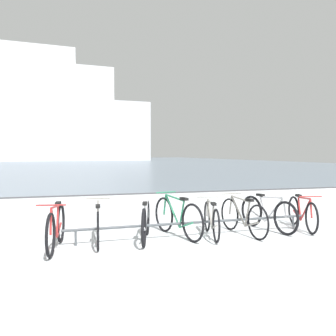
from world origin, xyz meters
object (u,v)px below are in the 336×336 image
Objects in this scene: bicycle_1 at (98,224)px; bicycle_6 at (268,214)px; bicycle_0 at (56,228)px; ferry_ship at (19,114)px; bicycle_5 at (243,217)px; bicycle_3 at (177,217)px; bicycle_7 at (302,213)px; bicycle_4 at (211,219)px; bicycle_2 at (146,221)px.

bicycle_6 is at bearing 1.22° from bicycle_1.
ferry_ship is at bearing 95.15° from bicycle_0.
bicycle_6 is at bearing 16.34° from bicycle_5.
ferry_ship is at bearing 96.95° from bicycle_3.
bicycle_6 reaches higher than bicycle_7.
bicycle_1 is at bearing 177.28° from bicycle_4.
bicycle_5 reaches higher than bicycle_4.
bicycle_0 is at bearing -177.26° from bicycle_7.
bicycle_7 is (4.33, -0.01, -0.01)m from bicycle_1.
bicycle_3 is at bearing 8.37° from bicycle_0.
bicycle_0 is at bearing -171.63° from bicycle_3.
bicycle_3 is (0.66, 0.13, 0.02)m from bicycle_2.
bicycle_2 is 1.30m from bicycle_4.
bicycle_6 is (3.55, 0.08, 0.01)m from bicycle_1.
ferry_ship is (-9.46, 72.55, 8.95)m from bicycle_4.
bicycle_7 is at bearing -0.14° from bicycle_1.
bicycle_2 is 0.97× the size of bicycle_6.
bicycle_3 reaches higher than bicycle_0.
bicycle_5 is 1.48m from bicycle_7.
bicycle_3 is at bearing 163.90° from bicycle_4.
bicycle_6 reaches higher than bicycle_5.
bicycle_3 is 1.04× the size of bicycle_5.
bicycle_2 is (1.61, 0.21, -0.01)m from bicycle_0.
bicycle_7 is (2.15, 0.09, 0.01)m from bicycle_4.
bicycle_6 is 0.79m from bicycle_7.
bicycle_1 is 3.55m from bicycle_6.
ferry_ship reaches higher than bicycle_3.
bicycle_0 reaches higher than bicycle_1.
bicycle_5 is at bearing -163.66° from bicycle_6.
bicycle_4 is at bearing -2.58° from bicycle_2.
bicycle_0 is 0.03× the size of ferry_ship.
ferry_ship is (-11.61, 72.46, 8.94)m from bicycle_7.
ferry_ship is at bearing 96.42° from bicycle_2.
bicycle_7 is at bearing 0.57° from bicycle_2.
bicycle_3 is 73.45m from ferry_ship.
bicycle_3 is at bearing 3.01° from bicycle_1.
bicycle_1 is 0.99× the size of bicycle_6.
bicycle_6 is 73.72m from ferry_ship.
bicycle_5 is 0.72m from bicycle_6.
bicycle_5 is (0.67, -0.02, 0.02)m from bicycle_4.
bicycle_0 is 1.00× the size of bicycle_6.
bicycle_7 is (1.48, 0.12, -0.01)m from bicycle_5.
bicycle_2 is 0.67m from bicycle_3.
ferry_ship reaches higher than bicycle_6.
bicycle_0 is 5.07m from bicycle_7.
bicycle_0 is 73.54m from ferry_ship.
bicycle_5 is at bearing -9.05° from bicycle_3.
bicycle_3 reaches higher than bicycle_6.
bicycle_3 is at bearing -83.05° from ferry_ship.
bicycle_4 is at bearing 177.93° from bicycle_5.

